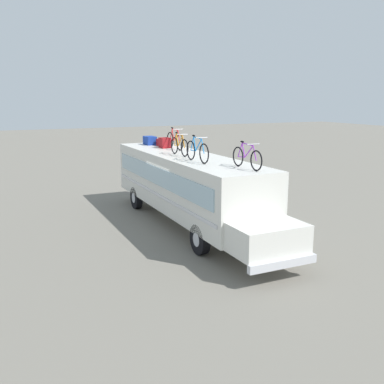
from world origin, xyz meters
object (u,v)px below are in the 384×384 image
luggage_bag_1 (150,141)px  luggage_bag_3 (165,143)px  rooftop_bicycle_1 (175,140)px  rooftop_bicycle_4 (247,157)px  rooftop_bicycle_2 (179,146)px  bus (187,184)px  luggage_bag_2 (162,143)px  rooftop_bicycle_3 (197,151)px

luggage_bag_1 → luggage_bag_3: luggage_bag_3 is taller
rooftop_bicycle_1 → rooftop_bicycle_4: 5.95m
rooftop_bicycle_2 → rooftop_bicycle_4: 3.99m
bus → luggage_bag_2: 3.87m
bus → rooftop_bicycle_1: rooftop_bicycle_1 is taller
bus → rooftop_bicycle_3: rooftop_bicycle_3 is taller
rooftop_bicycle_1 → rooftop_bicycle_3: size_ratio=1.01×
luggage_bag_3 → rooftop_bicycle_3: rooftop_bicycle_3 is taller
luggage_bag_1 → rooftop_bicycle_4: rooftop_bicycle_4 is taller
luggage_bag_3 → rooftop_bicycle_1: 0.69m
bus → luggage_bag_1: size_ratio=15.82×
luggage_bag_1 → rooftop_bicycle_3: (6.15, -0.44, 0.19)m
bus → rooftop_bicycle_4: bearing=5.6°
bus → luggage_bag_2: size_ratio=17.88×
bus → rooftop_bicycle_3: (1.72, -0.40, 1.53)m
rooftop_bicycle_3 → rooftop_bicycle_2: bearing=175.7°
rooftop_bicycle_4 → luggage_bag_3: bearing=-178.4°
rooftop_bicycle_1 → bus: bearing=-10.3°
luggage_bag_2 → rooftop_bicycle_4: rooftop_bicycle_4 is taller
luggage_bag_3 → rooftop_bicycle_1: (0.64, 0.22, 0.16)m
luggage_bag_3 → rooftop_bicycle_2: 2.69m
rooftop_bicycle_4 → bus: bearing=-174.4°
luggage_bag_1 → rooftop_bicycle_1: (2.22, 0.37, 0.19)m
bus → luggage_bag_2: bearing=174.5°
bus → rooftop_bicycle_1: (-2.20, 0.40, 1.53)m
luggage_bag_1 → luggage_bag_2: size_ratio=1.13×
rooftop_bicycle_1 → luggage_bag_3: bearing=-161.3°
luggage_bag_3 → rooftop_bicycle_1: bearing=18.7°
bus → luggage_bag_3: 3.16m
luggage_bag_2 → luggage_bag_1: bearing=-158.6°
luggage_bag_1 → luggage_bag_3: 1.59m
rooftop_bicycle_1 → rooftop_bicycle_3: bearing=-11.6°
bus → rooftop_bicycle_4: 4.06m
luggage_bag_2 → rooftop_bicycle_1: bearing=2.1°
luggage_bag_3 → rooftop_bicycle_3: 4.61m
luggage_bag_3 → rooftop_bicycle_2: rooftop_bicycle_2 is taller
bus → rooftop_bicycle_1: size_ratio=6.61×
rooftop_bicycle_4 → rooftop_bicycle_2: bearing=-170.9°
rooftop_bicycle_2 → rooftop_bicycle_3: (1.91, -0.15, 0.01)m
bus → luggage_bag_1: luggage_bag_1 is taller
rooftop_bicycle_2 → luggage_bag_3: bearing=170.5°
rooftop_bicycle_1 → luggage_bag_1: bearing=-170.6°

